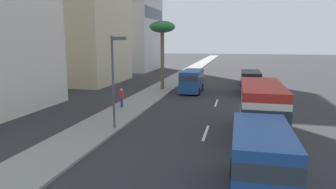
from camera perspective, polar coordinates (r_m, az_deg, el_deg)
name	(u,v)px	position (r m, az deg, el deg)	size (l,w,h in m)	color
ground_plane	(221,90)	(35.32, 9.95, 0.93)	(198.00, 198.00, 0.00)	#2D2D30
sidewalk_right	(163,87)	(36.29, -0.88, 1.44)	(162.00, 3.16, 0.15)	gray
lane_stripe_mid	(206,133)	(18.69, 7.11, -7.14)	(3.20, 0.16, 0.01)	silver
lane_stripe_far	(216,103)	(27.59, 9.07, -1.57)	(3.20, 0.16, 0.01)	silver
minibus_lead	(261,108)	(18.38, 17.09, -2.40)	(6.74, 2.42, 3.07)	silver
van_second	(251,81)	(33.34, 15.27, 2.51)	(5.11, 2.07, 2.33)	black
car_third	(248,78)	(40.53, 14.89, 3.06)	(4.72, 1.88, 1.72)	silver
van_fourth	(192,80)	(32.84, 4.54, 2.78)	(5.20, 2.12, 2.38)	#1E478C
van_fifth	(261,158)	(11.40, 17.09, -11.37)	(4.68, 2.13, 2.50)	#1E478C
pedestrian_near_lamp	(122,97)	(24.98, -8.72, -0.45)	(0.30, 0.37, 1.57)	navy
palm_tree	(162,30)	(33.92, -1.08, 12.03)	(2.82, 2.82, 7.51)	brown
street_lamp	(115,71)	(18.69, -10.00, 4.43)	(0.24, 0.97, 5.65)	#4C4C51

